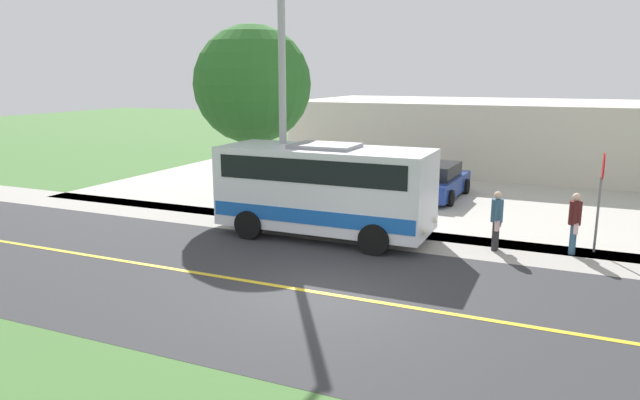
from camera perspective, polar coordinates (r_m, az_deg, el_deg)
ground_plane at (r=13.61m, az=0.47°, el=-9.25°), size 120.00×120.00×0.00m
road_surface at (r=13.60m, az=0.47°, el=-9.24°), size 8.00×100.00×0.01m
sidewalk at (r=18.25m, az=6.92°, el=-3.69°), size 2.40×100.00×0.01m
parking_lot_surface at (r=24.63m, az=18.54°, el=-0.08°), size 14.00×36.00×0.01m
road_centre_line at (r=13.60m, az=0.47°, el=-9.22°), size 0.16×100.00×0.00m
shuttle_bus_front at (r=17.92m, az=0.49°, el=1.38°), size 2.74×6.70×2.93m
pedestrian_with_bags at (r=17.79m, az=23.86°, el=-1.94°), size 0.72×0.34×1.76m
pedestrian_waiting at (r=17.40m, az=17.07°, el=-1.77°), size 0.72×0.34×1.73m
stop_sign at (r=18.02m, az=26.03°, el=1.33°), size 0.76×0.07×2.88m
street_light_pole at (r=18.63m, az=-3.92°, el=10.95°), size 1.97×0.24×8.33m
parked_car_near at (r=24.30m, az=11.46°, el=1.80°), size 4.49×2.19×1.45m
tree_curbside at (r=22.04m, az=-6.69°, el=11.24°), size 4.39×4.39×6.84m
commercial_building at (r=33.63m, az=14.34°, el=6.43°), size 10.00×17.53×3.61m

